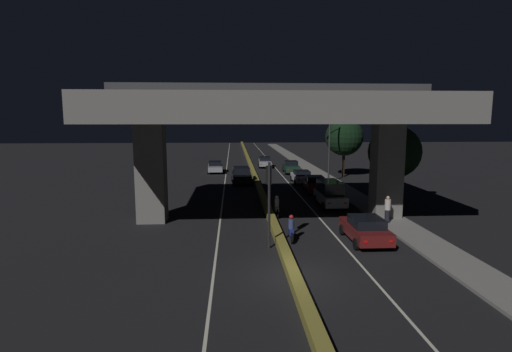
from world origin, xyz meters
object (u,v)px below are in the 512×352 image
Objects in this scene: traffic_light_left_of_median at (269,190)px; street_lamp at (327,136)px; car_silver_second at (330,193)px; car_silver_sixth at (265,162)px; car_dark_red_third at (314,184)px; car_black_lead_oncoming at (241,175)px; motorcycle_white_filtering_mid at (277,207)px; car_dark_green_fifth at (291,167)px; car_dark_red_lead at (365,229)px; pedestrian_on_sidewalk at (388,209)px; car_silver_second_oncoming at (215,167)px; motorcycle_blue_filtering_near at (291,230)px; car_white_fourth at (302,176)px.

traffic_light_left_of_median is 22.51m from street_lamp.
car_silver_second reaches higher than car_silver_sixth.
street_lamp is 2.00× the size of car_silver_second.
car_dark_red_third is 8.72m from car_black_lead_oncoming.
car_silver_second is 5.31m from motorcycle_white_filtering_mid.
car_silver_second is 0.94× the size of car_dark_green_fifth.
car_black_lead_oncoming reaches higher than motorcycle_white_filtering_mid.
pedestrian_on_sidewalk is at bearing -36.46° from car_dark_red_lead.
street_lamp reaches higher than car_silver_second_oncoming.
car_silver_sixth is 32.04m from pedestrian_on_sidewalk.
motorcycle_white_filtering_mid is at bearing 80.23° from traffic_light_left_of_median.
motorcycle_blue_filtering_near is at bearing -155.78° from pedestrian_on_sidewalk.
car_dark_red_third is (0.03, 6.08, -0.27)m from car_silver_second.
car_dark_green_fifth is at bearing 0.03° from car_dark_red_lead.
traffic_light_left_of_median reaches higher than car_dark_red_lead.
car_silver_second is at bearing -55.41° from motorcycle_white_filtering_mid.
motorcycle_blue_filtering_near is at bearing 166.30° from car_dark_red_third.
car_silver_second_oncoming is (-3.16, 9.09, -0.17)m from car_black_lead_oncoming.
car_dark_green_fifth is at bearing 80.00° from car_silver_second_oncoming.
street_lamp is 5.05m from car_white_fourth.
pedestrian_on_sidewalk is (6.87, -2.62, 0.38)m from motorcycle_white_filtering_mid.
car_dark_green_fifth is at bearing 3.63° from car_dark_red_third.
car_silver_second_oncoming is at bearing 36.45° from car_dark_red_third.
street_lamp is at bearing -23.89° from motorcycle_white_filtering_mid.
street_lamp is 7.08m from car_dark_red_third.
car_black_lead_oncoming is at bearing 89.34° from car_white_fourth.
car_dark_red_lead is 0.94× the size of car_black_lead_oncoming.
motorcycle_white_filtering_mid is (-1.47, -28.96, -0.13)m from car_silver_sixth.
pedestrian_on_sidewalk reaches higher than motorcycle_white_filtering_mid.
car_dark_green_fifth is (-0.21, 13.48, 0.00)m from car_dark_red_third.
car_dark_red_lead is at bearing -126.58° from pedestrian_on_sidewalk.
street_lamp is at bearing -14.53° from motorcycle_blue_filtering_near.
street_lamp is 1.89× the size of car_dark_red_third.
pedestrian_on_sidewalk is (8.05, 4.23, -2.11)m from traffic_light_left_of_median.
motorcycle_white_filtering_mid is (-4.28, -22.43, -0.16)m from car_dark_green_fifth.
car_dark_green_fifth is 2.45× the size of motorcycle_white_filtering_mid.
car_dark_green_fifth is 25.18m from pedestrian_on_sidewalk.
motorcycle_blue_filtering_near is (-4.04, 0.55, -0.13)m from car_dark_red_lead.
car_silver_second reaches higher than car_white_fourth.
car_dark_red_lead is 31.33m from car_silver_second_oncoming.
car_silver_second_oncoming is at bearing 114.91° from pedestrian_on_sidewalk.
car_dark_green_fifth is 9.69m from car_silver_second_oncoming.
motorcycle_blue_filtering_near is at bearing 152.70° from car_silver_second.
car_silver_sixth is at bearing 163.59° from car_black_lead_oncoming.
car_silver_sixth reaches higher than motorcycle_white_filtering_mid.
car_dark_red_lead is at bearing -179.63° from car_white_fourth.
motorcycle_white_filtering_mid is (5.33, -23.66, -0.10)m from car_silver_second_oncoming.
car_dark_red_lead is at bearing -178.24° from car_dark_red_third.
car_dark_green_fifth reaches higher than motorcycle_blue_filtering_near.
motorcycle_blue_filtering_near is (5.52, -29.29, -0.11)m from car_silver_second_oncoming.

